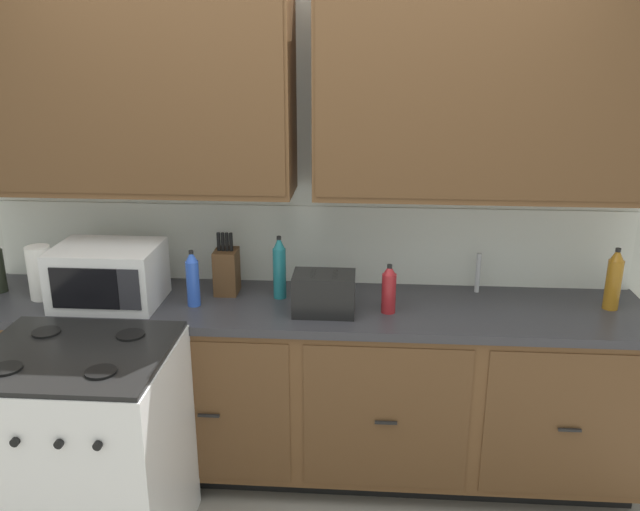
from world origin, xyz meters
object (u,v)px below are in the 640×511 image
(stove_range, at_px, (85,454))
(microwave, at_px, (108,275))
(bottle_amber, at_px, (614,280))
(toaster, at_px, (324,293))
(bottle_teal, at_px, (279,268))
(paper_towel_roll, at_px, (40,273))
(knife_block, at_px, (227,271))
(bottle_red, at_px, (389,289))
(bottle_blue, at_px, (193,279))

(stove_range, bearing_deg, microwave, 96.00)
(bottle_amber, bearing_deg, stove_range, -163.64)
(toaster, height_order, bottle_teal, bottle_teal)
(paper_towel_roll, bearing_deg, stove_range, -56.00)
(knife_block, relative_size, bottle_teal, 1.00)
(toaster, bearing_deg, paper_towel_roll, 176.49)
(microwave, height_order, bottle_red, microwave)
(bottle_teal, xyz_separation_m, bottle_blue, (-0.39, -0.13, -0.02))
(bottle_blue, bearing_deg, toaster, -4.37)
(knife_block, bearing_deg, paper_towel_roll, -171.20)
(stove_range, height_order, toaster, toaster)
(toaster, relative_size, bottle_blue, 1.03)
(paper_towel_roll, height_order, bottle_amber, bottle_amber)
(stove_range, bearing_deg, toaster, 28.58)
(microwave, relative_size, bottle_red, 2.08)
(bottle_amber, relative_size, bottle_blue, 1.08)
(knife_block, height_order, bottle_teal, same)
(microwave, distance_m, bottle_red, 1.31)
(bottle_amber, bearing_deg, bottle_red, -173.47)
(stove_range, height_order, knife_block, knife_block)
(toaster, relative_size, paper_towel_roll, 1.08)
(bottle_amber, height_order, bottle_blue, bottle_amber)
(toaster, height_order, bottle_red, bottle_red)
(microwave, bearing_deg, toaster, -2.72)
(bottle_teal, height_order, bottle_blue, bottle_teal)
(microwave, height_order, bottle_teal, bottle_teal)
(toaster, bearing_deg, stove_range, -151.42)
(microwave, bearing_deg, bottle_red, -0.79)
(knife_block, height_order, bottle_amber, knife_block)
(bottle_red, bearing_deg, toaster, -174.10)
(bottle_red, relative_size, bottle_blue, 0.85)
(bottle_amber, bearing_deg, microwave, -177.56)
(toaster, distance_m, bottle_teal, 0.29)
(bottle_amber, bearing_deg, paper_towel_roll, -178.63)
(bottle_blue, bearing_deg, bottle_teal, 18.00)
(toaster, bearing_deg, bottle_blue, 175.63)
(stove_range, xyz_separation_m, toaster, (0.96, 0.52, 0.54))
(paper_towel_roll, relative_size, bottle_blue, 0.96)
(microwave, distance_m, bottle_teal, 0.80)
(stove_range, relative_size, toaster, 3.39)
(bottle_amber, bearing_deg, bottle_blue, -177.02)
(paper_towel_roll, distance_m, bottle_teal, 1.14)
(toaster, bearing_deg, bottle_teal, 142.33)
(toaster, height_order, paper_towel_roll, paper_towel_roll)
(paper_towel_roll, height_order, bottle_red, paper_towel_roll)
(paper_towel_roll, distance_m, bottle_red, 1.66)
(stove_range, distance_m, knife_block, 1.04)
(knife_block, bearing_deg, microwave, -162.00)
(toaster, height_order, bottle_amber, bottle_amber)
(stove_range, relative_size, bottle_teal, 3.07)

